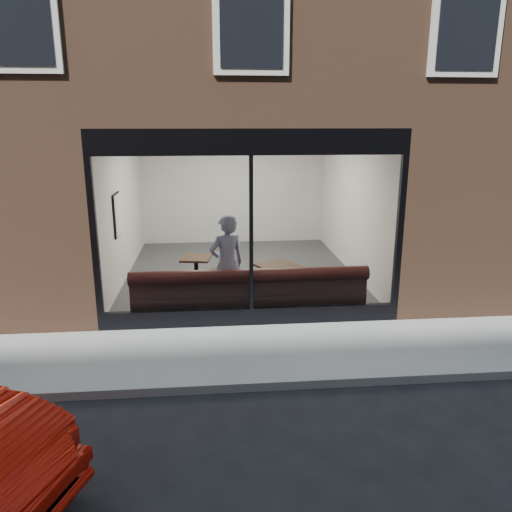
{
  "coord_description": "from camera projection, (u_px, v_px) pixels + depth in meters",
  "views": [
    {
      "loc": [
        -0.65,
        -5.7,
        3.3
      ],
      "look_at": [
        0.11,
        2.4,
        1.1
      ],
      "focal_mm": 35.0,
      "sensor_mm": 36.0,
      "label": 1
    }
  ],
  "objects": [
    {
      "name": "kerb_near",
      "position": [
        265.0,
        385.0,
        6.34
      ],
      "size": [
        40.0,
        0.1,
        0.12
      ],
      "primitive_type": "cube",
      "color": "gray",
      "rests_on": "ground"
    },
    {
      "name": "banquette",
      "position": [
        249.0,
        304.0,
        8.7
      ],
      "size": [
        4.0,
        0.55,
        0.45
      ],
      "primitive_type": "cube",
      "color": "#3A1615",
      "rests_on": "cafe_floor"
    },
    {
      "name": "cafe_wall_right",
      "position": [
        352.0,
        201.0,
        11.01
      ],
      "size": [
        0.0,
        6.0,
        6.0
      ],
      "primitive_type": "plane",
      "rotation": [
        1.57,
        0.0,
        -1.57
      ],
      "color": "silver",
      "rests_on": "ground"
    },
    {
      "name": "cafe_table_right",
      "position": [
        277.0,
        266.0,
        9.14
      ],
      "size": [
        0.9,
        0.9,
        0.04
      ],
      "primitive_type": "cube",
      "rotation": [
        0.0,
        0.0,
        0.41
      ],
      "color": "black",
      "rests_on": "cafe_floor"
    },
    {
      "name": "cafe_chair_left",
      "position": [
        219.0,
        272.0,
        10.51
      ],
      "size": [
        0.52,
        0.52,
        0.04
      ],
      "primitive_type": "cube",
      "rotation": [
        0.0,
        0.0,
        2.97
      ],
      "color": "black",
      "rests_on": "cafe_floor"
    },
    {
      "name": "ground",
      "position": [
        265.0,
        387.0,
        6.4
      ],
      "size": [
        120.0,
        120.0,
        0.0
      ],
      "primitive_type": "plane",
      "color": "black",
      "rests_on": "ground"
    },
    {
      "name": "storefront_mullion",
      "position": [
        251.0,
        235.0,
        7.97
      ],
      "size": [
        0.06,
        0.1,
        2.5
      ],
      "primitive_type": "cube",
      "color": "black",
      "rests_on": "storefront_kick"
    },
    {
      "name": "host_building_backfill",
      "position": [
        229.0,
        174.0,
        16.56
      ],
      "size": [
        5.0,
        6.0,
        3.2
      ],
      "primitive_type": "cube",
      "color": "brown",
      "rests_on": "ground"
    },
    {
      "name": "cafe_ceiling",
      "position": [
        239.0,
        127.0,
        10.38
      ],
      "size": [
        6.0,
        6.0,
        0.0
      ],
      "primitive_type": "plane",
      "rotation": [
        3.14,
        0.0,
        0.0
      ],
      "color": "white",
      "rests_on": "host_building_upper"
    },
    {
      "name": "wall_poster",
      "position": [
        118.0,
        215.0,
        9.78
      ],
      "size": [
        0.02,
        0.59,
        0.79
      ],
      "primitive_type": "cube",
      "color": "white",
      "rests_on": "cafe_wall_left"
    },
    {
      "name": "person",
      "position": [
        227.0,
        264.0,
        8.73
      ],
      "size": [
        0.76,
        0.63,
        1.77
      ],
      "primitive_type": "imported",
      "rotation": [
        0.0,
        0.0,
        3.53
      ],
      "color": "#909EC5",
      "rests_on": "cafe_floor"
    },
    {
      "name": "host_building_pier_left",
      "position": [
        93.0,
        187.0,
        13.34
      ],
      "size": [
        2.5,
        12.0,
        3.2
      ],
      "primitive_type": "cube",
      "color": "brown",
      "rests_on": "ground"
    },
    {
      "name": "host_building_pier_right",
      "position": [
        366.0,
        184.0,
        14.01
      ],
      "size": [
        2.5,
        12.0,
        3.2
      ],
      "primitive_type": "cube",
      "color": "brown",
      "rests_on": "ground"
    },
    {
      "name": "cafe_wall_left",
      "position": [
        123.0,
        204.0,
        10.57
      ],
      "size": [
        0.0,
        6.0,
        6.0
      ],
      "primitive_type": "plane",
      "rotation": [
        1.57,
        0.0,
        1.57
      ],
      "color": "silver",
      "rests_on": "ground"
    },
    {
      "name": "sidewalk_near",
      "position": [
        257.0,
        352.0,
        7.36
      ],
      "size": [
        40.0,
        2.0,
        0.01
      ],
      "primitive_type": "cube",
      "color": "gray",
      "rests_on": "ground"
    },
    {
      "name": "cafe_table_left",
      "position": [
        196.0,
        258.0,
        9.65
      ],
      "size": [
        0.63,
        0.63,
        0.04
      ],
      "primitive_type": "cube",
      "rotation": [
        0.0,
        0.0,
        -0.15
      ],
      "color": "black",
      "rests_on": "cafe_floor"
    },
    {
      "name": "cafe_floor",
      "position": [
        240.0,
        272.0,
        11.2
      ],
      "size": [
        6.0,
        6.0,
        0.0
      ],
      "primitive_type": "plane",
      "color": "#2D2D30",
      "rests_on": "ground"
    },
    {
      "name": "storefront_glass",
      "position": [
        251.0,
        235.0,
        7.94
      ],
      "size": [
        4.8,
        0.0,
        4.8
      ],
      "primitive_type": "plane",
      "rotation": [
        1.57,
        0.0,
        0.0
      ],
      "color": "white",
      "rests_on": "storefront_kick"
    },
    {
      "name": "storefront_header",
      "position": [
        251.0,
        142.0,
        7.59
      ],
      "size": [
        5.0,
        0.1,
        0.4
      ],
      "primitive_type": "cube",
      "color": "black",
      "rests_on": "host_building_upper"
    },
    {
      "name": "storefront_kick",
      "position": [
        251.0,
        316.0,
        8.33
      ],
      "size": [
        5.0,
        0.1,
        0.3
      ],
      "primitive_type": "cube",
      "color": "black",
      "rests_on": "ground"
    },
    {
      "name": "cafe_wall_back",
      "position": [
        233.0,
        186.0,
        13.67
      ],
      "size": [
        5.0,
        0.0,
        5.0
      ],
      "primitive_type": "plane",
      "rotation": [
        1.57,
        0.0,
        0.0
      ],
      "color": "silver",
      "rests_on": "ground"
    }
  ]
}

